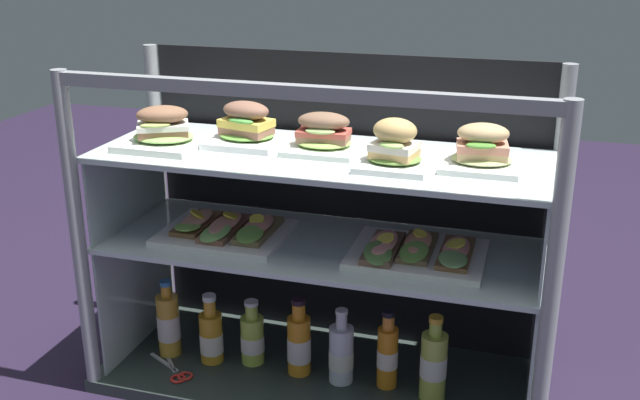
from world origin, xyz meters
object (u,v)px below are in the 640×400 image
object	(u,v)px
juice_bottle_front_right_end	(211,336)
juice_bottle_front_second	(433,364)
plated_roll_sandwich_near_right_corner	(482,152)
open_sandwich_tray_mid_left	(226,229)
plated_roll_sandwich_far_right	(394,148)
juice_bottle_front_fourth	(169,324)
plated_roll_sandwich_left_of_center	(323,136)
juice_bottle_tucked_behind	(387,355)
juice_bottle_back_left	(299,343)
open_sandwich_tray_near_right_corner	(416,251)
juice_bottle_front_middle	(252,338)
plated_roll_sandwich_mid_left	(163,132)
plated_roll_sandwich_near_left_corner	(246,128)
kitchen_scissors	(178,373)
juice_bottle_front_left_end	(341,354)

from	to	relation	value
juice_bottle_front_right_end	juice_bottle_front_second	xyz separation A→B (m)	(0.64, -0.00, 0.02)
plated_roll_sandwich_near_right_corner	open_sandwich_tray_mid_left	world-z (taller)	plated_roll_sandwich_near_right_corner
plated_roll_sandwich_far_right	juice_bottle_front_fourth	world-z (taller)	plated_roll_sandwich_far_right
plated_roll_sandwich_left_of_center	juice_bottle_tucked_behind	bearing A→B (deg)	-14.19
juice_bottle_front_fourth	juice_bottle_back_left	distance (m)	0.40
open_sandwich_tray_near_right_corner	juice_bottle_front_middle	world-z (taller)	open_sandwich_tray_near_right_corner
plated_roll_sandwich_mid_left	open_sandwich_tray_near_right_corner	bearing A→B (deg)	2.26
plated_roll_sandwich_near_left_corner	juice_bottle_front_second	world-z (taller)	plated_roll_sandwich_near_left_corner
plated_roll_sandwich_near_left_corner	plated_roll_sandwich_near_right_corner	bearing A→B (deg)	-3.80
juice_bottle_front_fourth	juice_bottle_front_second	size ratio (longest dim) A/B	0.97
open_sandwich_tray_mid_left	juice_bottle_front_middle	world-z (taller)	open_sandwich_tray_mid_left
juice_bottle_tucked_behind	open_sandwich_tray_mid_left	bearing A→B (deg)	-179.24
juice_bottle_front_middle	juice_bottle_tucked_behind	world-z (taller)	juice_bottle_tucked_behind
juice_bottle_front_middle	kitchen_scissors	bearing A→B (deg)	-144.95
juice_bottle_front_middle	plated_roll_sandwich_near_left_corner	bearing A→B (deg)	108.98
plated_roll_sandwich_near_right_corner	juice_bottle_front_left_end	world-z (taller)	plated_roll_sandwich_near_right_corner
juice_bottle_front_right_end	juice_bottle_back_left	distance (m)	0.26
plated_roll_sandwich_left_of_center	juice_bottle_front_right_end	bearing A→B (deg)	-167.20
plated_roll_sandwich_mid_left	juice_bottle_back_left	bearing A→B (deg)	3.56
plated_roll_sandwich_far_right	open_sandwich_tray_mid_left	world-z (taller)	plated_roll_sandwich_far_right
plated_roll_sandwich_mid_left	open_sandwich_tray_near_right_corner	xyz separation A→B (m)	(0.68, 0.03, -0.27)
juice_bottle_tucked_behind	juice_bottle_front_middle	bearing A→B (deg)	179.08
plated_roll_sandwich_far_right	open_sandwich_tray_near_right_corner	distance (m)	0.28
juice_bottle_front_middle	juice_bottle_tucked_behind	bearing A→B (deg)	-0.92
juice_bottle_front_fourth	juice_bottle_tucked_behind	xyz separation A→B (m)	(0.65, 0.02, -0.00)
juice_bottle_front_fourth	juice_bottle_back_left	world-z (taller)	juice_bottle_front_fourth
plated_roll_sandwich_near_left_corner	juice_bottle_front_right_end	distance (m)	0.62
plated_roll_sandwich_near_left_corner	open_sandwich_tray_near_right_corner	size ratio (longest dim) A/B	0.56
juice_bottle_front_right_end	juice_bottle_back_left	world-z (taller)	juice_bottle_back_left
juice_bottle_front_right_end	juice_bottle_front_second	distance (m)	0.64
plated_roll_sandwich_near_left_corner	juice_bottle_back_left	xyz separation A→B (m)	(0.16, -0.06, -0.59)
juice_bottle_front_fourth	plated_roll_sandwich_mid_left	bearing A→B (deg)	-14.53
open_sandwich_tray_mid_left	open_sandwich_tray_near_right_corner	size ratio (longest dim) A/B	1.00
kitchen_scissors	juice_bottle_back_left	bearing A→B (deg)	19.05
juice_bottle_front_right_end	plated_roll_sandwich_left_of_center	bearing A→B (deg)	12.80
plated_roll_sandwich_left_of_center	juice_bottle_front_middle	bearing A→B (deg)	-167.53
open_sandwich_tray_near_right_corner	juice_bottle_tucked_behind	distance (m)	0.32
juice_bottle_back_left	open_sandwich_tray_mid_left	bearing A→B (deg)	179.76
plated_roll_sandwich_left_of_center	juice_bottle_front_left_end	bearing A→B (deg)	-41.68
juice_bottle_front_second	juice_bottle_back_left	bearing A→B (deg)	177.75
plated_roll_sandwich_mid_left	plated_roll_sandwich_near_left_corner	bearing A→B (deg)	22.68
juice_bottle_front_right_end	kitchen_scissors	bearing A→B (deg)	-122.54
open_sandwich_tray_near_right_corner	juice_bottle_front_right_end	world-z (taller)	open_sandwich_tray_near_right_corner
juice_bottle_back_left	kitchen_scissors	distance (m)	0.35
plated_roll_sandwich_near_right_corner	juice_bottle_back_left	size ratio (longest dim) A/B	0.80
juice_bottle_tucked_behind	juice_bottle_front_second	distance (m)	0.13
juice_bottle_front_left_end	plated_roll_sandwich_near_right_corner	bearing A→B (deg)	4.68
plated_roll_sandwich_mid_left	juice_bottle_front_left_end	world-z (taller)	plated_roll_sandwich_mid_left
plated_roll_sandwich_near_left_corner	plated_roll_sandwich_near_right_corner	size ratio (longest dim) A/B	1.03
juice_bottle_back_left	juice_bottle_front_second	distance (m)	0.38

